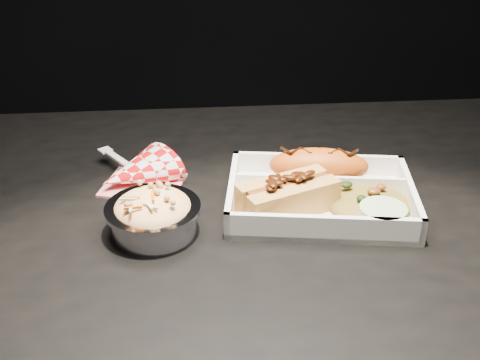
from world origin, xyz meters
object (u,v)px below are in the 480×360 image
(fried_pastry, at_px, (319,166))
(napkin_fork, at_px, (136,173))
(foil_coleslaw_cup, at_px, (153,213))
(dining_table, at_px, (266,270))
(hotdog, at_px, (288,194))
(food_tray, at_px, (320,199))

(fried_pastry, xyz_separation_m, napkin_fork, (-0.26, 0.03, -0.02))
(napkin_fork, bearing_deg, foil_coleslaw_cup, -22.17)
(fried_pastry, distance_m, foil_coleslaw_cup, 0.25)
(dining_table, xyz_separation_m, fried_pastry, (0.08, 0.07, 0.12))
(hotdog, relative_size, foil_coleslaw_cup, 1.18)
(dining_table, xyz_separation_m, hotdog, (0.03, 0.00, 0.12))
(dining_table, relative_size, fried_pastry, 8.41)
(hotdog, bearing_deg, fried_pastry, 30.24)
(foil_coleslaw_cup, height_order, napkin_fork, napkin_fork)
(dining_table, height_order, napkin_fork, napkin_fork)
(food_tray, relative_size, hotdog, 1.92)
(hotdog, xyz_separation_m, foil_coleslaw_cup, (-0.18, -0.03, -0.00))
(hotdog, relative_size, napkin_fork, 0.90)
(fried_pastry, distance_m, hotdog, 0.09)
(hotdog, bearing_deg, food_tray, -0.24)
(dining_table, bearing_deg, napkin_fork, 149.15)
(hotdog, bearing_deg, foil_coleslaw_cup, 166.59)
(foil_coleslaw_cup, bearing_deg, food_tray, 11.99)
(food_tray, bearing_deg, dining_table, -156.27)
(food_tray, distance_m, napkin_fork, 0.27)
(fried_pastry, bearing_deg, napkin_fork, 172.87)
(hotdog, height_order, napkin_fork, napkin_fork)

